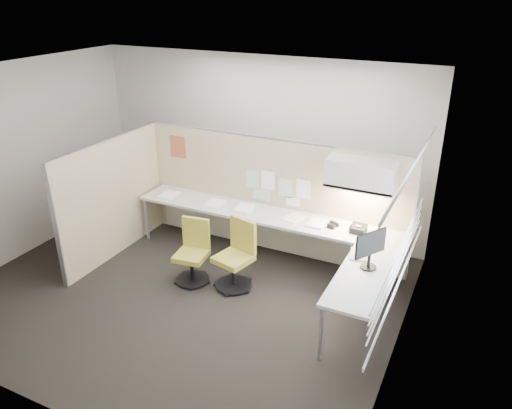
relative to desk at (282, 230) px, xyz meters
The scene contains 27 objects.
floor 1.58m from the desk, 129.58° to the right, with size 5.50×4.50×0.01m, color black.
ceiling 2.64m from the desk, 129.58° to the right, with size 5.50×4.50×0.01m, color white.
wall_back 1.66m from the desk, 129.62° to the left, with size 5.50×0.02×2.80m, color beige.
wall_front 3.59m from the desk, 105.41° to the right, with size 5.50×0.02×2.80m, color beige.
wall_left 3.93m from the desk, 162.99° to the right, with size 0.02×4.50×2.80m, color beige.
wall_right 2.28m from the desk, 31.75° to the right, with size 0.02×4.50×2.80m, color beige.
window_pane 2.32m from the desk, 32.11° to the right, with size 0.01×2.80×1.30m, color #A2AEBC.
partition_back 0.67m from the desk, 128.75° to the left, with size 4.10×0.06×1.75m, color tan.
partition_left 2.52m from the desk, 165.56° to the right, with size 0.06×2.20×1.75m, color tan.
desk is the anchor object (origin of this frame).
overhead_bin 1.35m from the desk, 15.24° to the left, with size 0.90×0.36×0.38m, color beige.
task_light_strip 1.22m from the desk, 15.24° to the left, with size 0.60×0.06×0.02m, color #FFEABF.
pinned_papers 0.69m from the desk, 124.37° to the left, with size 1.01×0.00×0.47m.
poster 2.19m from the desk, 167.47° to the left, with size 0.28×0.00×0.35m, color #F7561F.
chair_left 1.27m from the desk, 140.38° to the right, with size 0.46×0.48×0.87m.
chair_right 0.79m from the desk, 118.98° to the right, with size 0.52×0.54×0.93m.
monitor 1.58m from the desk, 26.44° to the right, with size 0.26×0.39×0.47m.
phone 1.04m from the desk, ahead, with size 0.22×0.21×0.12m.
stapler 0.72m from the desk, 17.91° to the left, with size 0.14×0.04×0.05m, color black.
tape_dispenser 0.69m from the desk, ahead, with size 0.10×0.06×0.06m, color black.
coat_hook 2.96m from the desk, 152.13° to the right, with size 0.18×0.41×1.26m.
paper_stack_0 1.96m from the desk, behind, with size 0.23×0.30×0.03m, color white.
paper_stack_1 1.17m from the desk, behind, with size 0.23×0.30×0.02m, color white.
paper_stack_2 0.69m from the desk, 169.99° to the left, with size 0.23×0.30×0.05m, color white.
paper_stack_3 0.24m from the desk, 63.17° to the left, with size 0.23×0.30×0.01m, color white.
paper_stack_4 0.48m from the desk, 18.80° to the left, with size 0.23×0.30×0.03m, color white.
paper_stack_5 1.29m from the desk, 19.69° to the right, with size 0.23×0.30×0.02m, color white.
Camera 1 is at (3.30, -4.61, 3.76)m, focal length 35.00 mm.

